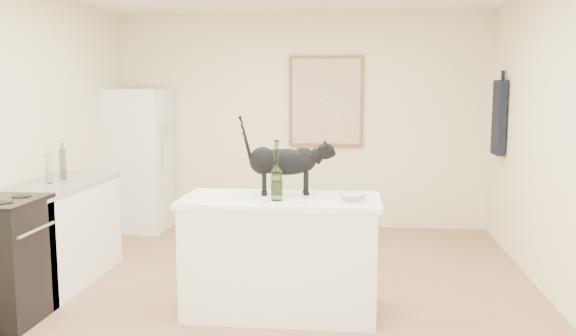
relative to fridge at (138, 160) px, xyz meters
The scene contains 18 objects.
floor 3.17m from the fridge, 50.31° to the right, with size 5.50×5.50×0.00m, color #9C7053.
wall_back 2.04m from the fridge, 11.59° to the left, with size 4.50×4.50×0.00m, color beige.
wall_front 5.48m from the fridge, 69.08° to the right, with size 4.50×4.50×0.00m, color beige.
wall_left 2.41m from the fridge, 97.28° to the right, with size 5.50×5.50×0.00m, color beige.
wall_right 4.83m from the fridge, 29.23° to the right, with size 5.50×5.50×0.00m, color beige.
island_base 3.30m from the fridge, 51.20° to the right, with size 1.44×0.67×0.86m, color white.
island_top 3.27m from the fridge, 51.20° to the right, with size 1.50×0.70×0.04m, color white.
left_cabinets 2.09m from the fridge, 90.00° to the right, with size 0.60×1.40×0.86m, color white.
left_countertop 2.05m from the fridge, 90.00° to the right, with size 0.62×1.44×0.04m, color gray.
fridge is the anchor object (origin of this frame).
artwork_frame 2.39m from the fridge, ahead, with size 0.90×0.03×1.10m, color brown.
artwork_canvas 2.38m from the fridge, ahead, with size 0.82×0.00×1.02m, color beige.
hanging_garment 4.19m from the fridge, ahead, with size 0.08×0.34×0.80m, color black.
black_cat 3.18m from the fridge, 49.50° to the right, with size 0.65×0.20×0.46m, color black, non-canonical shape.
wine_bottle 3.36m from the fridge, 52.62° to the right, with size 0.08×0.08×0.39m, color #2E5622.
glass_bowl 3.68m from the fridge, 45.36° to the right, with size 0.21×0.21×0.05m, color white.
fridge_paper 0.50m from the fridge, 13.13° to the left, with size 0.01×0.14×0.18m, color beige.
counter_bottle_cluster 2.01m from the fridge, 90.13° to the right, with size 0.09×0.25×0.28m.
Camera 1 is at (0.65, -4.66, 1.74)m, focal length 37.74 mm.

